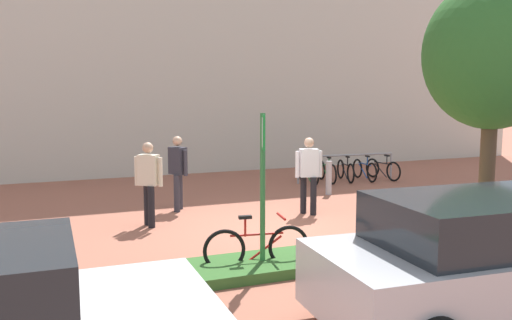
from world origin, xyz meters
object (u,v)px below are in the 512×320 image
at_px(bike_rack_cluster, 346,170).
at_px(person_suited_dark, 178,168).
at_px(person_shirt_blue, 309,171).
at_px(parking_sign_post, 263,169).
at_px(bike_at_sign, 257,247).
at_px(bollard_steel, 329,178).
at_px(tree_sidewalk, 493,55).
at_px(person_casual_tan, 149,179).
at_px(car_silver_sedan, 491,261).

xyz_separation_m(bike_rack_cluster, person_suited_dark, (-5.76, -2.13, 0.64)).
bearing_deg(person_shirt_blue, parking_sign_post, -127.49).
xyz_separation_m(bike_at_sign, person_shirt_blue, (2.49, 3.08, 0.63)).
relative_size(bike_rack_cluster, bollard_steel, 3.56).
distance_m(bike_at_sign, bollard_steel, 6.38).
bearing_deg(bollard_steel, person_suited_dark, -174.63).
height_order(bike_at_sign, bollard_steel, bollard_steel).
relative_size(tree_sidewalk, bike_at_sign, 2.86).
bearing_deg(tree_sidewalk, bike_rack_cluster, 80.98).
distance_m(parking_sign_post, person_shirt_blue, 4.05).
relative_size(person_casual_tan, person_suited_dark, 1.00).
bearing_deg(parking_sign_post, tree_sidewalk, 1.76).
height_order(person_casual_tan, person_suited_dark, same).
distance_m(parking_sign_post, car_silver_sedan, 3.36).
relative_size(parking_sign_post, bike_rack_cluster, 0.75).
height_order(bike_rack_cluster, person_shirt_blue, person_shirt_blue).
height_order(tree_sidewalk, person_shirt_blue, tree_sidewalk).
relative_size(tree_sidewalk, person_casual_tan, 2.78).
distance_m(person_casual_tan, person_suited_dark, 1.52).
relative_size(bike_at_sign, car_silver_sedan, 0.38).
distance_m(tree_sidewalk, bike_rack_cluster, 7.36).
relative_size(tree_sidewalk, parking_sign_post, 1.98).
xyz_separation_m(bollard_steel, car_silver_sedan, (-2.25, -7.77, 0.31)).
distance_m(tree_sidewalk, bike_at_sign, 5.51).
bearing_deg(person_suited_dark, bollard_steel, 5.37).
distance_m(bollard_steel, person_suited_dark, 4.22).
height_order(tree_sidewalk, person_suited_dark, tree_sidewalk).
bearing_deg(person_suited_dark, parking_sign_post, -87.94).
distance_m(bike_at_sign, person_suited_dark, 4.58).
distance_m(bike_at_sign, person_shirt_blue, 4.01).
xyz_separation_m(parking_sign_post, person_casual_tan, (-1.07, 3.41, -0.60)).
height_order(parking_sign_post, bike_rack_cluster, parking_sign_post).
xyz_separation_m(tree_sidewalk, bike_at_sign, (-4.59, -0.04, -3.04)).
xyz_separation_m(bike_at_sign, person_casual_tan, (-1.02, 3.31, 0.63)).
xyz_separation_m(bollard_steel, person_casual_tan, (-5.08, -1.62, 0.53)).
height_order(bike_rack_cluster, person_casual_tan, person_casual_tan).
xyz_separation_m(parking_sign_post, bollard_steel, (4.01, 5.02, -1.13)).
bearing_deg(bike_at_sign, car_silver_sedan, -57.65).
xyz_separation_m(tree_sidewalk, parking_sign_post, (-4.54, -0.14, -1.81)).
distance_m(bike_at_sign, car_silver_sedan, 3.40).
height_order(bike_rack_cluster, bollard_steel, bollard_steel).
bearing_deg(bollard_steel, person_casual_tan, -162.33).
distance_m(tree_sidewalk, person_suited_dark, 6.94).
relative_size(person_casual_tan, car_silver_sedan, 0.39).
xyz_separation_m(bike_rack_cluster, car_silver_sedan, (-3.84, -9.51, 0.41)).
xyz_separation_m(parking_sign_post, car_silver_sedan, (1.75, -2.75, -0.82)).
height_order(bollard_steel, person_casual_tan, person_casual_tan).
height_order(tree_sidewalk, car_silver_sedan, tree_sidewalk).
bearing_deg(car_silver_sedan, bollard_steel, 73.84).
relative_size(bike_at_sign, bike_rack_cluster, 0.52).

